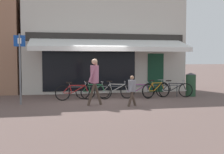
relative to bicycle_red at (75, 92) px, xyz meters
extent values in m
plane|color=brown|center=(1.24, -0.46, -0.36)|extent=(160.00, 160.00, 0.00)
cube|color=beige|center=(1.88, 3.74, 2.43)|extent=(8.78, 3.00, 5.59)
cube|color=black|center=(0.92, 2.23, 0.89)|extent=(4.83, 0.04, 2.20)
cube|color=#143D28|center=(4.52, 2.23, 0.69)|extent=(0.90, 0.04, 2.10)
cube|color=#282623|center=(1.88, 2.22, 2.55)|extent=(8.34, 0.06, 0.44)
cube|color=white|center=(1.88, 1.41, 2.23)|extent=(7.90, 1.68, 0.50)
cube|color=white|center=(1.88, 0.58, 1.90)|extent=(7.90, 0.03, 0.20)
cylinder|color=#47494F|center=(2.31, 0.29, 0.19)|extent=(5.28, 0.04, 0.04)
cylinder|color=#47494F|center=(-0.28, 0.29, -0.09)|extent=(0.04, 0.04, 0.55)
cylinder|color=#47494F|center=(4.90, 0.29, -0.09)|extent=(0.04, 0.04, 0.55)
torus|color=black|center=(0.56, 0.06, -0.03)|extent=(0.67, 0.16, 0.67)
cylinder|color=#9E9EA3|center=(0.56, 0.06, -0.03)|extent=(0.08, 0.07, 0.07)
torus|color=black|center=(-0.55, -0.05, -0.03)|extent=(0.67, 0.16, 0.67)
cylinder|color=#9E9EA3|center=(-0.55, -0.05, -0.03)|extent=(0.08, 0.07, 0.07)
cylinder|color=#B21E1E|center=(0.14, 0.00, 0.12)|extent=(0.62, 0.07, 0.36)
cylinder|color=#B21E1E|center=(0.10, -0.01, 0.29)|extent=(0.68, 0.10, 0.05)
cylinder|color=#B21E1E|center=(-0.20, -0.03, 0.13)|extent=(0.12, 0.08, 0.35)
cylinder|color=#B21E1E|center=(-0.35, -0.03, -0.04)|extent=(0.39, 0.08, 0.05)
cylinder|color=#B21E1E|center=(-0.39, -0.05, 0.13)|extent=(0.33, 0.04, 0.35)
cylinder|color=#B21E1E|center=(0.50, 0.04, 0.13)|extent=(0.16, 0.08, 0.32)
cylinder|color=#9E9EA3|center=(-0.26, -0.05, 0.35)|extent=(0.06, 0.04, 0.11)
cube|color=black|center=(-0.27, -0.06, 0.42)|extent=(0.25, 0.13, 0.06)
cylinder|color=#9E9EA3|center=(0.44, 0.02, 0.35)|extent=(0.03, 0.04, 0.14)
cylinder|color=#9E9EA3|center=(0.44, 0.01, 0.42)|extent=(0.08, 0.52, 0.07)
torus|color=black|center=(1.29, -0.02, -0.03)|extent=(0.67, 0.34, 0.67)
cylinder|color=#9E9EA3|center=(1.29, -0.02, -0.03)|extent=(0.09, 0.09, 0.08)
torus|color=black|center=(0.35, 0.33, -0.03)|extent=(0.67, 0.34, 0.67)
cylinder|color=#9E9EA3|center=(0.35, 0.33, -0.03)|extent=(0.09, 0.09, 0.08)
cylinder|color=#23703D|center=(0.94, 0.13, 0.12)|extent=(0.55, 0.19, 0.36)
cylinder|color=#23703D|center=(0.91, 0.16, 0.29)|extent=(0.59, 0.25, 0.05)
cylinder|color=#23703D|center=(0.65, 0.24, 0.13)|extent=(0.11, 0.11, 0.35)
cylinder|color=#23703D|center=(0.51, 0.27, -0.04)|extent=(0.34, 0.16, 0.05)
cylinder|color=#23703D|center=(0.48, 0.30, 0.14)|extent=(0.31, 0.10, 0.35)
cylinder|color=#23703D|center=(1.25, 0.02, 0.13)|extent=(0.14, 0.12, 0.32)
cylinder|color=#9E9EA3|center=(0.61, 0.28, 0.35)|extent=(0.06, 0.05, 0.11)
cube|color=black|center=(0.60, 0.29, 0.42)|extent=(0.26, 0.18, 0.06)
cylinder|color=#9E9EA3|center=(1.20, 0.06, 0.35)|extent=(0.04, 0.05, 0.14)
cylinder|color=#9E9EA3|center=(1.21, 0.07, 0.42)|extent=(0.20, 0.50, 0.08)
torus|color=black|center=(2.38, 0.06, -0.03)|extent=(0.66, 0.30, 0.66)
cylinder|color=#9E9EA3|center=(2.38, 0.06, -0.03)|extent=(0.09, 0.08, 0.07)
torus|color=black|center=(1.32, 0.41, -0.03)|extent=(0.66, 0.30, 0.66)
cylinder|color=#9E9EA3|center=(1.32, 0.41, -0.03)|extent=(0.09, 0.08, 0.07)
cylinder|color=#BCB7B2|center=(1.98, 0.21, 0.11)|extent=(0.60, 0.20, 0.35)
cylinder|color=#BCB7B2|center=(1.94, 0.23, 0.28)|extent=(0.66, 0.25, 0.05)
cylinder|color=#BCB7B2|center=(1.65, 0.32, 0.12)|extent=(0.12, 0.10, 0.35)
cylinder|color=#BCB7B2|center=(1.50, 0.35, -0.04)|extent=(0.38, 0.16, 0.05)
cylinder|color=#BCB7B2|center=(1.47, 0.38, 0.13)|extent=(0.33, 0.11, 0.35)
cylinder|color=#BCB7B2|center=(2.32, 0.09, 0.12)|extent=(0.15, 0.11, 0.32)
cylinder|color=#9E9EA3|center=(1.61, 0.35, 0.34)|extent=(0.06, 0.05, 0.11)
cube|color=black|center=(1.59, 0.36, 0.41)|extent=(0.26, 0.17, 0.06)
cylinder|color=#9E9EA3|center=(2.27, 0.13, 0.35)|extent=(0.04, 0.04, 0.14)
cylinder|color=#9E9EA3|center=(2.27, 0.13, 0.42)|extent=(0.19, 0.50, 0.07)
torus|color=black|center=(3.39, 0.07, -0.04)|extent=(0.65, 0.10, 0.65)
cylinder|color=#9E9EA3|center=(3.39, 0.07, -0.04)|extent=(0.07, 0.07, 0.07)
torus|color=black|center=(2.36, 0.03, -0.04)|extent=(0.65, 0.10, 0.65)
cylinder|color=#9E9EA3|center=(2.36, 0.03, -0.04)|extent=(0.07, 0.07, 0.07)
cylinder|color=#892D7A|center=(3.00, 0.05, 0.10)|extent=(0.57, 0.04, 0.35)
cylinder|color=#892D7A|center=(2.96, 0.04, 0.27)|extent=(0.63, 0.06, 0.05)
cylinder|color=#892D7A|center=(2.68, 0.04, 0.11)|extent=(0.12, 0.06, 0.34)
cylinder|color=#892D7A|center=(2.54, 0.04, -0.05)|extent=(0.36, 0.05, 0.05)
cylinder|color=#892D7A|center=(2.50, 0.03, 0.12)|extent=(0.31, 0.04, 0.34)
cylinder|color=#892D7A|center=(3.33, 0.06, 0.11)|extent=(0.15, 0.06, 0.31)
cylinder|color=#9E9EA3|center=(2.63, 0.03, 0.33)|extent=(0.06, 0.03, 0.11)
cube|color=black|center=(2.61, 0.02, 0.40)|extent=(0.24, 0.11, 0.05)
cylinder|color=#9E9EA3|center=(3.27, 0.05, 0.33)|extent=(0.03, 0.03, 0.14)
cylinder|color=#9E9EA3|center=(3.27, 0.05, 0.40)|extent=(0.04, 0.52, 0.05)
torus|color=black|center=(4.21, 0.23, -0.01)|extent=(0.69, 0.38, 0.71)
cylinder|color=#9E9EA3|center=(4.21, 0.23, -0.01)|extent=(0.09, 0.09, 0.07)
torus|color=black|center=(3.29, -0.17, -0.01)|extent=(0.69, 0.38, 0.71)
cylinder|color=#9E9EA3|center=(3.29, -0.17, -0.01)|extent=(0.09, 0.09, 0.07)
cylinder|color=orange|center=(3.86, 0.09, 0.15)|extent=(0.51, 0.28, 0.38)
cylinder|color=orange|center=(3.82, 0.09, 0.33)|extent=(0.58, 0.28, 0.05)
cylinder|color=orange|center=(3.57, -0.03, 0.15)|extent=(0.11, 0.04, 0.37)
cylinder|color=orange|center=(3.45, -0.10, -0.02)|extent=(0.34, 0.17, 0.05)
cylinder|color=orange|center=(3.41, -0.10, 0.16)|extent=(0.28, 0.18, 0.37)
cylinder|color=orange|center=(4.15, 0.22, 0.16)|extent=(0.15, 0.06, 0.34)
cylinder|color=#9E9EA3|center=(3.52, -0.03, 0.39)|extent=(0.06, 0.03, 0.11)
cube|color=black|center=(3.50, -0.03, 0.46)|extent=(0.26, 0.19, 0.06)
cylinder|color=#9E9EA3|center=(4.09, 0.22, 0.39)|extent=(0.04, 0.05, 0.14)
cylinder|color=#9E9EA3|center=(4.09, 0.22, 0.46)|extent=(0.23, 0.49, 0.07)
torus|color=black|center=(5.18, -0.07, -0.03)|extent=(0.67, 0.21, 0.67)
cylinder|color=#9E9EA3|center=(5.18, -0.07, -0.03)|extent=(0.08, 0.08, 0.07)
torus|color=black|center=(4.12, 0.15, -0.03)|extent=(0.67, 0.21, 0.67)
cylinder|color=#9E9EA3|center=(4.12, 0.15, -0.03)|extent=(0.08, 0.08, 0.07)
cylinder|color=black|center=(4.78, 0.02, 0.12)|extent=(0.59, 0.15, 0.36)
cylinder|color=black|center=(4.74, 0.03, 0.29)|extent=(0.65, 0.17, 0.05)
cylinder|color=black|center=(4.45, 0.09, 0.13)|extent=(0.12, 0.07, 0.35)
cylinder|color=black|center=(4.31, 0.11, -0.03)|extent=(0.38, 0.11, 0.05)
cylinder|color=black|center=(4.27, 0.13, 0.14)|extent=(0.32, 0.09, 0.35)
cylinder|color=black|center=(5.12, -0.05, 0.13)|extent=(0.15, 0.08, 0.32)
cylinder|color=#9E9EA3|center=(4.40, 0.11, 0.35)|extent=(0.06, 0.04, 0.11)
cube|color=black|center=(4.39, 0.11, 0.42)|extent=(0.26, 0.15, 0.05)
cylinder|color=#9E9EA3|center=(5.06, -0.03, 0.36)|extent=(0.03, 0.04, 0.14)
cylinder|color=#9E9EA3|center=(5.06, -0.03, 0.43)|extent=(0.13, 0.51, 0.04)
cylinder|color=#47382D|center=(0.79, -1.42, 0.07)|extent=(0.36, 0.15, 0.90)
cylinder|color=#47382D|center=(0.51, -1.57, 0.07)|extent=(0.36, 0.15, 0.90)
cylinder|color=#B26684|center=(0.65, -1.49, 0.85)|extent=(0.37, 0.37, 0.69)
sphere|color=tan|center=(0.65, -1.49, 1.34)|extent=(0.23, 0.23, 0.23)
cylinder|color=#B26684|center=(0.53, -1.67, 0.85)|extent=(0.29, 0.11, 0.61)
cylinder|color=#B26684|center=(0.73, -1.31, 1.01)|extent=(0.21, 0.16, 0.29)
cylinder|color=tan|center=(0.76, -1.32, 1.10)|extent=(0.14, 0.18, 0.46)
cube|color=black|center=(0.74, -1.36, 1.32)|extent=(0.03, 0.07, 0.14)
cylinder|color=#47382D|center=(2.10, -1.92, -0.08)|extent=(0.26, 0.11, 0.59)
cylinder|color=#47382D|center=(1.94, -2.09, -0.08)|extent=(0.26, 0.11, 0.59)
cylinder|color=gray|center=(2.02, -2.00, 0.42)|extent=(0.31, 0.31, 0.44)
sphere|color=#A87A5B|center=(2.02, -2.00, 0.74)|extent=(0.15, 0.15, 0.15)
cylinder|color=gray|center=(1.96, -2.17, 0.42)|extent=(0.22, 0.15, 0.40)
cylinder|color=gray|center=(2.08, -1.83, 0.42)|extent=(0.22, 0.15, 0.40)
cylinder|color=#23472D|center=(5.61, 0.28, 0.16)|extent=(0.48, 0.48, 1.04)
cone|color=#33353A|center=(5.61, 0.28, 0.73)|extent=(0.49, 0.49, 0.10)
cylinder|color=slate|center=(-2.21, -0.79, 1.04)|extent=(0.07, 0.07, 2.79)
cube|color=#14429E|center=(-2.21, -0.80, 2.15)|extent=(0.44, 0.02, 0.44)
cube|color=white|center=(-2.21, -0.82, 2.15)|extent=(0.14, 0.01, 0.22)
camera|label=1|loc=(-0.82, -12.30, 1.44)|focal=45.00mm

